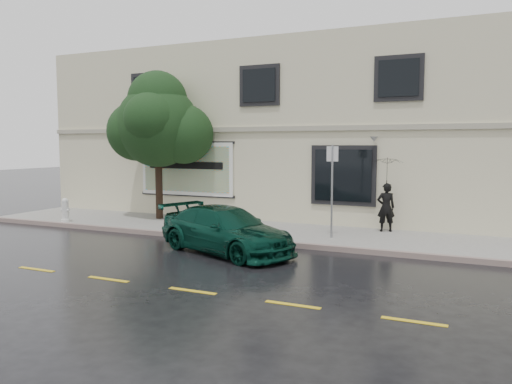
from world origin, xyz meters
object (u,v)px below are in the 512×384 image
at_px(pedestrian, 386,207).
at_px(street_tree, 158,126).
at_px(fire_hydrant, 65,210).
at_px(car, 226,230).

bearing_deg(pedestrian, street_tree, -18.63).
bearing_deg(street_tree, fire_hydrant, -142.41).
relative_size(car, fire_hydrant, 4.98).
distance_m(car, fire_hydrant, 7.84).
height_order(pedestrian, fire_hydrant, pedestrian).
bearing_deg(car, pedestrian, -18.36).
distance_m(street_tree, fire_hydrant, 4.67).
height_order(car, street_tree, street_tree).
distance_m(pedestrian, street_tree, 9.02).
bearing_deg(street_tree, pedestrian, 4.06).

